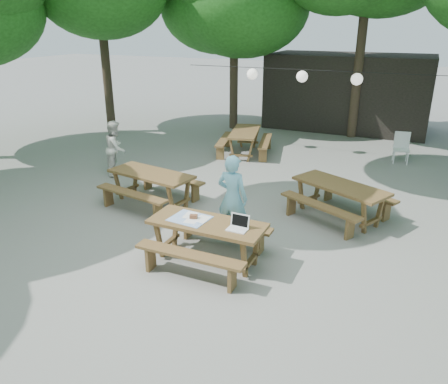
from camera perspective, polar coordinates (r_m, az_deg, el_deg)
The scene contains 12 objects.
ground at distance 8.83m, azimuth 0.35°, elevation -5.08°, with size 80.00×80.00×0.00m, color slate.
pavilion at distance 18.11m, azimuth 15.90°, elevation 12.51°, with size 6.00×3.00×2.80m, color black.
main_picnic_table at distance 7.61m, azimuth -2.19°, elevation -6.40°, with size 2.00×1.58×0.75m.
picnic_table_nw at distance 10.13m, azimuth -9.40°, elevation 0.58°, with size 2.13×1.87×0.75m.
picnic_table_ne at distance 9.58m, azimuth 14.78°, elevation -1.09°, with size 2.40×2.25×0.75m.
picnic_table_far_w at distance 13.89m, azimuth 2.72°, elevation 6.54°, with size 2.00×2.23×0.75m.
woman at distance 8.22m, azimuth 1.10°, elevation -0.75°, with size 0.61×0.40×1.67m, color #7DC8E4.
second_person at distance 12.21m, azimuth -13.95°, elevation 5.59°, with size 0.72×0.56×1.49m, color silver.
plastic_chair at distance 14.04m, azimuth 22.05°, elevation 4.60°, with size 0.50×0.50×0.90m.
laptop at distance 7.18m, azimuth 1.90°, elevation -4.39°, with size 0.34×0.27×0.24m.
tabletop_clutter at distance 7.58m, azimuth -4.34°, elevation -3.41°, with size 0.70×0.61×0.08m.
paper_lanterns at distance 13.74m, azimuth 10.22°, elevation 14.64°, with size 9.00×0.34×0.38m.
Camera 1 is at (3.21, -7.23, 3.92)m, focal length 35.00 mm.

